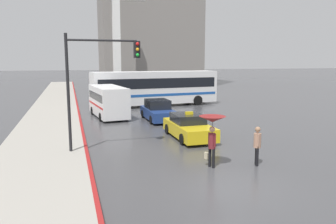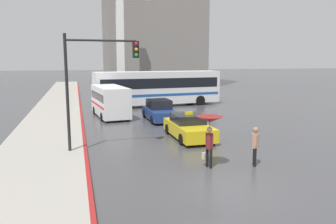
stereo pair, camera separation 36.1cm
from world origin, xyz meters
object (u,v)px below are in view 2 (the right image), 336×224
at_px(sedan_red, 159,111).
at_px(pedestrian_with_umbrella, 210,126).
at_px(city_bus, 158,87).
at_px(taxi, 188,127).
at_px(traffic_light, 96,71).
at_px(monument_cross, 120,17).
at_px(ambulance_van, 110,100).
at_px(pedestrian_man, 255,143).

relative_size(sedan_red, pedestrian_with_umbrella, 2.06).
height_order(city_bus, pedestrian_with_umbrella, city_bus).
relative_size(taxi, city_bus, 0.35).
distance_m(traffic_light, monument_cross, 27.40).
bearing_deg(pedestrian_with_umbrella, sedan_red, -22.67).
xyz_separation_m(sedan_red, pedestrian_with_umbrella, (-0.73, -11.24, 1.09)).
bearing_deg(city_bus, traffic_light, 150.18).
xyz_separation_m(sedan_red, traffic_light, (-4.94, -7.55, 3.22)).
xyz_separation_m(sedan_red, monument_cross, (-0.31, 18.82, 9.03)).
bearing_deg(taxi, sedan_red, -88.21).
height_order(city_bus, monument_cross, monument_cross).
height_order(ambulance_van, pedestrian_man, ambulance_van).
distance_m(ambulance_van, monument_cross, 18.63).
bearing_deg(traffic_light, ambulance_van, 81.11).
bearing_deg(ambulance_van, sedan_red, 137.52).
relative_size(pedestrian_man, monument_cross, 0.10).
bearing_deg(city_bus, pedestrian_man, 172.34).
xyz_separation_m(city_bus, pedestrian_man, (-0.61, -19.19, -0.88)).
bearing_deg(pedestrian_with_umbrella, city_bus, -26.63).
relative_size(ambulance_van, traffic_light, 1.04).
relative_size(pedestrian_man, traffic_light, 0.30).
height_order(sedan_red, traffic_light, traffic_light).
relative_size(pedestrian_with_umbrella, monument_cross, 0.13).
distance_m(taxi, pedestrian_man, 5.62).
distance_m(taxi, sedan_red, 6.04).
distance_m(taxi, traffic_light, 6.26).
bearing_deg(city_bus, ambulance_van, 129.04).
bearing_deg(monument_cross, taxi, -88.86).
bearing_deg(traffic_light, city_bus, 66.01).
bearing_deg(sedan_red, taxi, 91.79).
distance_m(sedan_red, pedestrian_man, 11.62).
xyz_separation_m(taxi, pedestrian_with_umbrella, (-0.92, -5.21, 1.13)).
relative_size(city_bus, pedestrian_with_umbrella, 5.81).
bearing_deg(sedan_red, ambulance_van, -36.22).
distance_m(city_bus, traffic_light, 16.75).
xyz_separation_m(ambulance_van, traffic_light, (-1.57, -10.02, 2.57)).
bearing_deg(ambulance_van, pedestrian_with_umbrella, 94.65).
distance_m(city_bus, pedestrian_with_umbrella, 19.05).
bearing_deg(pedestrian_with_umbrella, traffic_light, 29.79).
relative_size(ambulance_van, pedestrian_man, 3.50).
distance_m(pedestrian_with_umbrella, monument_cross, 31.10).
bearing_deg(sedan_red, pedestrian_man, 95.95).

